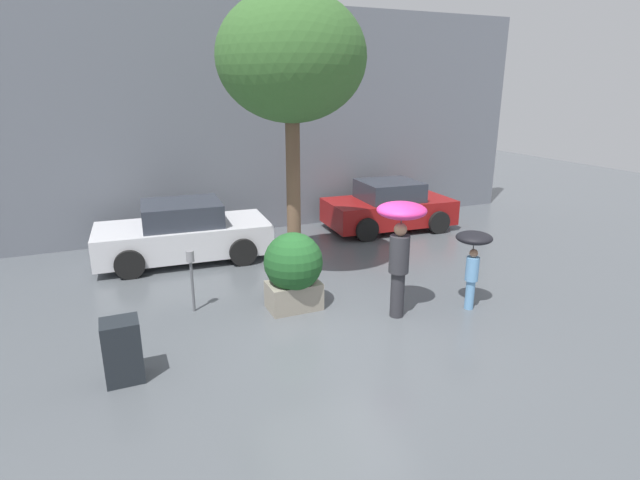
% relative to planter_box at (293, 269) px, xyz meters
% --- Properties ---
extents(ground_plane, '(40.00, 40.00, 0.00)m').
position_rel_planter_box_xyz_m(ground_plane, '(0.34, -1.00, -0.78)').
color(ground_plane, '#51565B').
extents(building_facade, '(18.00, 0.30, 6.00)m').
position_rel_planter_box_xyz_m(building_facade, '(0.34, 5.50, 2.22)').
color(building_facade, slate).
rests_on(building_facade, ground).
extents(planter_box, '(1.07, 1.07, 1.44)m').
position_rel_planter_box_xyz_m(planter_box, '(0.00, 0.00, 0.00)').
color(planter_box, gray).
rests_on(planter_box, ground).
extents(person_adult, '(0.86, 0.86, 2.04)m').
position_rel_planter_box_xyz_m(person_adult, '(1.62, -0.95, 0.73)').
color(person_adult, '#2D2D33').
rests_on(person_adult, ground).
extents(person_child, '(0.65, 0.65, 1.44)m').
position_rel_planter_box_xyz_m(person_child, '(2.99, -1.23, 0.33)').
color(person_child, '#669ED1').
rests_on(person_child, ground).
extents(parked_car_near, '(4.01, 2.19, 1.37)m').
position_rel_planter_box_xyz_m(parked_car_near, '(-1.41, 3.61, -0.15)').
color(parked_car_near, silver).
rests_on(parked_car_near, ground).
extents(parked_car_far, '(3.63, 2.18, 1.37)m').
position_rel_planter_box_xyz_m(parked_car_far, '(4.37, 3.99, -0.15)').
color(parked_car_far, maroon).
rests_on(parked_car_far, ground).
extents(street_tree, '(2.83, 2.83, 5.64)m').
position_rel_planter_box_xyz_m(street_tree, '(0.53, 1.38, 3.62)').
color(street_tree, brown).
rests_on(street_tree, ground).
extents(parking_meter, '(0.14, 0.14, 1.15)m').
position_rel_planter_box_xyz_m(parking_meter, '(-1.71, 0.61, 0.06)').
color(parking_meter, '#595B60').
rests_on(parking_meter, ground).
extents(newspaper_box, '(0.50, 0.44, 0.90)m').
position_rel_planter_box_xyz_m(newspaper_box, '(-2.98, -1.27, -0.33)').
color(newspaper_box, '#1E2328').
rests_on(newspaper_box, ground).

